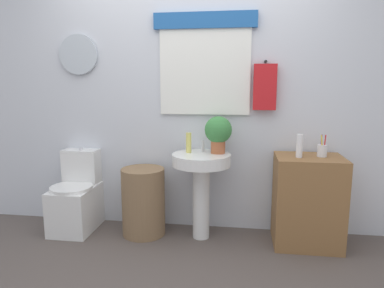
{
  "coord_description": "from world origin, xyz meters",
  "views": [
    {
      "loc": [
        0.49,
        -2.08,
        1.37
      ],
      "look_at": [
        0.08,
        0.8,
        0.86
      ],
      "focal_mm": 32.34,
      "sensor_mm": 36.0,
      "label": 1
    }
  ],
  "objects_px": {
    "laundry_hamper": "(143,202)",
    "pedestal_sink": "(201,175)",
    "soap_bottle": "(189,143)",
    "potted_plant": "(218,132)",
    "toilet": "(77,199)",
    "wooden_cabinet": "(307,201)",
    "toothbrush_cup": "(322,150)",
    "lotion_bottle": "(299,146)"
  },
  "relations": [
    {
      "from": "potted_plant",
      "to": "toothbrush_cup",
      "type": "height_order",
      "value": "potted_plant"
    },
    {
      "from": "wooden_cabinet",
      "to": "toothbrush_cup",
      "type": "height_order",
      "value": "toothbrush_cup"
    },
    {
      "from": "potted_plant",
      "to": "wooden_cabinet",
      "type": "bearing_deg",
      "value": -4.44
    },
    {
      "from": "laundry_hamper",
      "to": "pedestal_sink",
      "type": "bearing_deg",
      "value": 0.0
    },
    {
      "from": "laundry_hamper",
      "to": "wooden_cabinet",
      "type": "xyz_separation_m",
      "value": [
        1.44,
        0.0,
        0.08
      ]
    },
    {
      "from": "toilet",
      "to": "soap_bottle",
      "type": "xyz_separation_m",
      "value": [
        1.07,
        0.02,
        0.56
      ]
    },
    {
      "from": "toilet",
      "to": "toothbrush_cup",
      "type": "bearing_deg",
      "value": -0.31
    },
    {
      "from": "soap_bottle",
      "to": "potted_plant",
      "type": "xyz_separation_m",
      "value": [
        0.26,
        0.01,
        0.1
      ]
    },
    {
      "from": "toilet",
      "to": "laundry_hamper",
      "type": "distance_m",
      "value": 0.66
    },
    {
      "from": "toilet",
      "to": "wooden_cabinet",
      "type": "height_order",
      "value": "wooden_cabinet"
    },
    {
      "from": "soap_bottle",
      "to": "lotion_bottle",
      "type": "bearing_deg",
      "value": -5.5
    },
    {
      "from": "wooden_cabinet",
      "to": "pedestal_sink",
      "type": "bearing_deg",
      "value": 180.0
    },
    {
      "from": "wooden_cabinet",
      "to": "potted_plant",
      "type": "bearing_deg",
      "value": 175.56
    },
    {
      "from": "toilet",
      "to": "potted_plant",
      "type": "relative_size",
      "value": 2.33
    },
    {
      "from": "laundry_hamper",
      "to": "lotion_bottle",
      "type": "height_order",
      "value": "lotion_bottle"
    },
    {
      "from": "laundry_hamper",
      "to": "soap_bottle",
      "type": "relative_size",
      "value": 3.48
    },
    {
      "from": "laundry_hamper",
      "to": "potted_plant",
      "type": "height_order",
      "value": "potted_plant"
    },
    {
      "from": "toilet",
      "to": "laundry_hamper",
      "type": "xyz_separation_m",
      "value": [
        0.66,
        -0.03,
        0.02
      ]
    },
    {
      "from": "soap_bottle",
      "to": "toilet",
      "type": "bearing_deg",
      "value": -179.04
    },
    {
      "from": "laundry_hamper",
      "to": "lotion_bottle",
      "type": "distance_m",
      "value": 1.46
    },
    {
      "from": "pedestal_sink",
      "to": "wooden_cabinet",
      "type": "relative_size",
      "value": 1.0
    },
    {
      "from": "pedestal_sink",
      "to": "toothbrush_cup",
      "type": "height_order",
      "value": "toothbrush_cup"
    },
    {
      "from": "laundry_hamper",
      "to": "wooden_cabinet",
      "type": "height_order",
      "value": "wooden_cabinet"
    },
    {
      "from": "potted_plant",
      "to": "toilet",
      "type": "bearing_deg",
      "value": -178.79
    },
    {
      "from": "pedestal_sink",
      "to": "potted_plant",
      "type": "distance_m",
      "value": 0.41
    },
    {
      "from": "pedestal_sink",
      "to": "soap_bottle",
      "type": "height_order",
      "value": "soap_bottle"
    },
    {
      "from": "toilet",
      "to": "potted_plant",
      "type": "distance_m",
      "value": 1.49
    },
    {
      "from": "lotion_bottle",
      "to": "laundry_hamper",
      "type": "bearing_deg",
      "value": 178.3
    },
    {
      "from": "lotion_bottle",
      "to": "toothbrush_cup",
      "type": "bearing_deg",
      "value": 17.19
    },
    {
      "from": "laundry_hamper",
      "to": "lotion_bottle",
      "type": "relative_size",
      "value": 3.2
    },
    {
      "from": "laundry_hamper",
      "to": "toilet",
      "type": "bearing_deg",
      "value": 177.24
    },
    {
      "from": "soap_bottle",
      "to": "toothbrush_cup",
      "type": "height_order",
      "value": "toothbrush_cup"
    },
    {
      "from": "toilet",
      "to": "soap_bottle",
      "type": "relative_size",
      "value": 4.29
    },
    {
      "from": "wooden_cabinet",
      "to": "soap_bottle",
      "type": "height_order",
      "value": "soap_bottle"
    },
    {
      "from": "wooden_cabinet",
      "to": "toothbrush_cup",
      "type": "xyz_separation_m",
      "value": [
        0.1,
        0.02,
        0.44
      ]
    },
    {
      "from": "soap_bottle",
      "to": "potted_plant",
      "type": "height_order",
      "value": "potted_plant"
    },
    {
      "from": "toilet",
      "to": "pedestal_sink",
      "type": "bearing_deg",
      "value": -1.53
    },
    {
      "from": "wooden_cabinet",
      "to": "laundry_hamper",
      "type": "bearing_deg",
      "value": 180.0
    },
    {
      "from": "laundry_hamper",
      "to": "lotion_bottle",
      "type": "bearing_deg",
      "value": -1.7
    },
    {
      "from": "laundry_hamper",
      "to": "toothbrush_cup",
      "type": "xyz_separation_m",
      "value": [
        1.54,
        0.02,
        0.52
      ]
    },
    {
      "from": "wooden_cabinet",
      "to": "lotion_bottle",
      "type": "bearing_deg",
      "value": -157.6
    },
    {
      "from": "pedestal_sink",
      "to": "toilet",
      "type": "bearing_deg",
      "value": 178.47
    }
  ]
}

